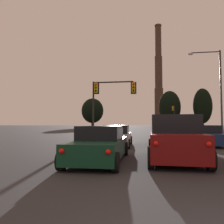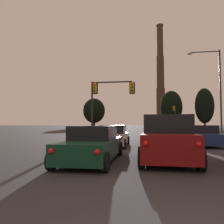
{
  "view_description": "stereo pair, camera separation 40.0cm",
  "coord_description": "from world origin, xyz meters",
  "px_view_note": "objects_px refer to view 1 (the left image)",
  "views": [
    {
      "loc": [
        -1.31,
        -2.01,
        1.49
      ],
      "look_at": [
        -6.4,
        33.03,
        3.5
      ],
      "focal_mm": 35.0,
      "sensor_mm": 36.0,
      "label": 1
    },
    {
      "loc": [
        -0.91,
        -1.95,
        1.49
      ],
      "look_at": [
        -6.4,
        33.03,
        3.5
      ],
      "focal_mm": 35.0,
      "sensor_mm": 36.0,
      "label": 2
    }
  ],
  "objects_px": {
    "hatchback_left_lane_front": "(117,136)",
    "sedan_right_lane_front": "(206,136)",
    "sedan_left_lane_second": "(100,145)",
    "street_lamp": "(216,84)",
    "suv_center_lane_second": "(174,139)",
    "smokestack": "(159,86)",
    "traffic_light_far_right": "(174,114)",
    "traffic_light_overhead_left": "(107,95)",
    "suv_center_lane_front": "(166,132)"
  },
  "relations": [
    {
      "from": "suv_center_lane_second",
      "to": "sedan_left_lane_second",
      "type": "relative_size",
      "value": 1.05
    },
    {
      "from": "traffic_light_overhead_left",
      "to": "suv_center_lane_front",
      "type": "bearing_deg",
      "value": -46.84
    },
    {
      "from": "street_lamp",
      "to": "smokestack",
      "type": "relative_size",
      "value": 0.17
    },
    {
      "from": "hatchback_left_lane_front",
      "to": "smokestack",
      "type": "relative_size",
      "value": 0.07
    },
    {
      "from": "traffic_light_overhead_left",
      "to": "smokestack",
      "type": "bearing_deg",
      "value": 83.01
    },
    {
      "from": "sedan_right_lane_front",
      "to": "smokestack",
      "type": "height_order",
      "value": "smokestack"
    },
    {
      "from": "hatchback_left_lane_front",
      "to": "sedan_right_lane_front",
      "type": "distance_m",
      "value": 6.31
    },
    {
      "from": "hatchback_left_lane_front",
      "to": "sedan_left_lane_second",
      "type": "relative_size",
      "value": 0.88
    },
    {
      "from": "hatchback_left_lane_front",
      "to": "street_lamp",
      "type": "bearing_deg",
      "value": 46.76
    },
    {
      "from": "traffic_light_far_right",
      "to": "traffic_light_overhead_left",
      "type": "distance_m",
      "value": 34.34
    },
    {
      "from": "sedan_right_lane_front",
      "to": "suv_center_lane_front",
      "type": "height_order",
      "value": "suv_center_lane_front"
    },
    {
      "from": "sedan_left_lane_second",
      "to": "traffic_light_overhead_left",
      "type": "bearing_deg",
      "value": 98.3
    },
    {
      "from": "suv_center_lane_second",
      "to": "street_lamp",
      "type": "height_order",
      "value": "street_lamp"
    },
    {
      "from": "hatchback_left_lane_front",
      "to": "suv_center_lane_front",
      "type": "distance_m",
      "value": 3.85
    },
    {
      "from": "sedan_right_lane_front",
      "to": "traffic_light_far_right",
      "type": "relative_size",
      "value": 0.78
    },
    {
      "from": "hatchback_left_lane_front",
      "to": "traffic_light_overhead_left",
      "type": "height_order",
      "value": "traffic_light_overhead_left"
    },
    {
      "from": "street_lamp",
      "to": "smokestack",
      "type": "bearing_deg",
      "value": 89.84
    },
    {
      "from": "smokestack",
      "to": "traffic_light_overhead_left",
      "type": "bearing_deg",
      "value": -96.99
    },
    {
      "from": "hatchback_left_lane_front",
      "to": "traffic_light_far_right",
      "type": "relative_size",
      "value": 0.68
    },
    {
      "from": "hatchback_left_lane_front",
      "to": "traffic_light_far_right",
      "type": "distance_m",
      "value": 41.1
    },
    {
      "from": "sedan_right_lane_front",
      "to": "suv_center_lane_front",
      "type": "bearing_deg",
      "value": 174.56
    },
    {
      "from": "sedan_right_lane_front",
      "to": "traffic_light_far_right",
      "type": "xyz_separation_m",
      "value": [
        2.94,
        38.48,
        3.31
      ]
    },
    {
      "from": "street_lamp",
      "to": "suv_center_lane_front",
      "type": "bearing_deg",
      "value": -124.99
    },
    {
      "from": "suv_center_lane_second",
      "to": "traffic_light_far_right",
      "type": "distance_m",
      "value": 45.89
    },
    {
      "from": "suv_center_lane_second",
      "to": "hatchback_left_lane_front",
      "type": "distance_m",
      "value": 6.23
    },
    {
      "from": "sedan_left_lane_second",
      "to": "traffic_light_far_right",
      "type": "xyz_separation_m",
      "value": [
        9.04,
        46.03,
        3.31
      ]
    },
    {
      "from": "suv_center_lane_second",
      "to": "traffic_light_far_right",
      "type": "height_order",
      "value": "traffic_light_far_right"
    },
    {
      "from": "traffic_light_far_right",
      "to": "smokestack",
      "type": "height_order",
      "value": "smokestack"
    },
    {
      "from": "suv_center_lane_second",
      "to": "sedan_left_lane_second",
      "type": "xyz_separation_m",
      "value": [
        -3.0,
        -0.65,
        -0.23
      ]
    },
    {
      "from": "sedan_right_lane_front",
      "to": "suv_center_lane_second",
      "type": "bearing_deg",
      "value": -115.17
    },
    {
      "from": "suv_center_lane_second",
      "to": "street_lamp",
      "type": "xyz_separation_m",
      "value": [
        6.85,
        16.3,
        5.09
      ]
    },
    {
      "from": "suv_center_lane_second",
      "to": "traffic_light_far_right",
      "type": "bearing_deg",
      "value": 84.22
    },
    {
      "from": "suv_center_lane_second",
      "to": "sedan_right_lane_front",
      "type": "bearing_deg",
      "value": 67.58
    },
    {
      "from": "traffic_light_overhead_left",
      "to": "smokestack",
      "type": "height_order",
      "value": "smokestack"
    },
    {
      "from": "suv_center_lane_second",
      "to": "traffic_light_overhead_left",
      "type": "height_order",
      "value": "traffic_light_overhead_left"
    },
    {
      "from": "hatchback_left_lane_front",
      "to": "sedan_right_lane_front",
      "type": "height_order",
      "value": "hatchback_left_lane_front"
    },
    {
      "from": "hatchback_left_lane_front",
      "to": "traffic_light_overhead_left",
      "type": "distance_m",
      "value": 8.6
    },
    {
      "from": "hatchback_left_lane_front",
      "to": "street_lamp",
      "type": "height_order",
      "value": "street_lamp"
    },
    {
      "from": "sedan_left_lane_second",
      "to": "smokestack",
      "type": "bearing_deg",
      "value": 84.83
    },
    {
      "from": "traffic_light_overhead_left",
      "to": "sedan_right_lane_front",
      "type": "bearing_deg",
      "value": -36.43
    },
    {
      "from": "hatchback_left_lane_front",
      "to": "sedan_right_lane_front",
      "type": "bearing_deg",
      "value": 12.45
    },
    {
      "from": "suv_center_lane_second",
      "to": "smokestack",
      "type": "relative_size",
      "value": 0.09
    },
    {
      "from": "traffic_light_far_right",
      "to": "suv_center_lane_front",
      "type": "bearing_deg",
      "value": -98.36
    },
    {
      "from": "suv_center_lane_second",
      "to": "smokestack",
      "type": "xyz_separation_m",
      "value": [
        7.12,
        111.51,
        21.32
      ]
    },
    {
      "from": "sedan_left_lane_second",
      "to": "smokestack",
      "type": "distance_m",
      "value": 114.65
    },
    {
      "from": "suv_center_lane_second",
      "to": "traffic_light_overhead_left",
      "type": "bearing_deg",
      "value": 112.94
    },
    {
      "from": "street_lamp",
      "to": "sedan_left_lane_second",
      "type": "bearing_deg",
      "value": -120.16
    },
    {
      "from": "traffic_light_far_right",
      "to": "street_lamp",
      "type": "height_order",
      "value": "street_lamp"
    },
    {
      "from": "sedan_right_lane_front",
      "to": "suv_center_lane_front",
      "type": "xyz_separation_m",
      "value": [
        -2.68,
        0.21,
        0.23
      ]
    },
    {
      "from": "hatchback_left_lane_front",
      "to": "sedan_left_lane_second",
      "type": "height_order",
      "value": "hatchback_left_lane_front"
    }
  ]
}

